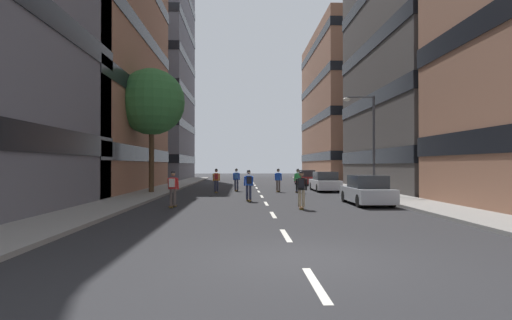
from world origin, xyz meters
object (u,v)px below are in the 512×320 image
object	(u,v)px
parked_car_mid	(306,178)
parked_car_far	(325,182)
skater_0	(298,179)
skater_6	(173,186)
street_tree_near	(152,102)
skater_3	(278,179)
skater_4	(249,183)
skater_1	(301,187)
skater_2	(236,178)
streetlamp_right	(368,133)
skater_5	(216,179)
parked_car_near	(367,191)

from	to	relation	value
parked_car_mid	parked_car_far	xyz separation A→B (m)	(0.00, -10.00, 0.00)
skater_0	skater_6	xyz separation A→B (m)	(-7.43, -10.16, 0.03)
street_tree_near	skater_3	size ratio (longest dim) A/B	4.92
parked_car_mid	street_tree_near	distance (m)	18.89
skater_4	parked_car_far	bearing A→B (deg)	55.27
parked_car_far	skater_1	size ratio (longest dim) A/B	2.47
skater_1	skater_6	size ratio (longest dim) A/B	1.00
skater_2	skater_6	bearing A→B (deg)	-103.16
skater_3	street_tree_near	bearing A→B (deg)	-169.35
streetlamp_right	skater_2	size ratio (longest dim) A/B	3.65
parked_car_mid	skater_3	world-z (taller)	skater_3
skater_0	parked_car_mid	bearing A→B (deg)	78.74
skater_5	parked_car_mid	bearing A→B (deg)	53.93
parked_car_mid	skater_0	size ratio (longest dim) A/B	2.47
parked_car_far	skater_1	bearing A→B (deg)	-105.83
skater_0	parked_car_near	bearing A→B (deg)	-75.40
street_tree_near	streetlamp_right	size ratio (longest dim) A/B	1.35
parked_car_near	skater_5	bearing A→B (deg)	131.28
parked_car_far	street_tree_near	world-z (taller)	street_tree_near
streetlamp_right	skater_5	size ratio (longest dim) A/B	3.65
skater_0	skater_3	world-z (taller)	same
street_tree_near	skater_5	size ratio (longest dim) A/B	4.92
streetlamp_right	skater_6	bearing A→B (deg)	-148.97
skater_6	skater_5	bearing A→B (deg)	82.24
skater_0	skater_4	world-z (taller)	same
parked_car_mid	street_tree_near	xyz separation A→B (m)	(-12.88, -12.54, 5.81)
streetlamp_right	skater_5	bearing A→B (deg)	160.89
skater_4	skater_6	xyz separation A→B (m)	(-3.73, -3.30, 0.00)
street_tree_near	skater_1	distance (m)	14.97
streetlamp_right	skater_1	distance (m)	10.23
parked_car_near	streetlamp_right	world-z (taller)	streetlamp_right
parked_car_near	street_tree_near	size ratio (longest dim) A/B	0.50
parked_car_near	streetlamp_right	size ratio (longest dim) A/B	0.68
skater_1	skater_5	xyz separation A→B (m)	(-4.67, 11.53, 0.00)
parked_car_far	street_tree_near	size ratio (longest dim) A/B	0.50
streetlamp_right	skater_2	distance (m)	10.77
skater_3	skater_4	bearing A→B (deg)	-106.52
streetlamp_right	skater_5	distance (m)	11.29
skater_2	skater_4	distance (m)	9.13
parked_car_mid	skater_4	size ratio (longest dim) A/B	2.47
parked_car_mid	parked_car_far	size ratio (longest dim) A/B	1.00
skater_4	skater_5	xyz separation A→B (m)	(-2.28, 7.29, 0.00)
street_tree_near	skater_2	xyz separation A→B (m)	(5.98, 2.88, -5.50)
skater_0	skater_2	xyz separation A→B (m)	(-4.53, 2.23, 0.03)
street_tree_near	skater_5	xyz separation A→B (m)	(4.52, 1.07, -5.50)
streetlamp_right	skater_4	world-z (taller)	streetlamp_right
skater_2	skater_5	bearing A→B (deg)	-128.87
parked_car_near	parked_car_mid	xyz separation A→B (m)	(0.00, 20.99, 0.00)
parked_car_far	streetlamp_right	size ratio (longest dim) A/B	0.68
skater_5	skater_0	bearing A→B (deg)	-4.08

